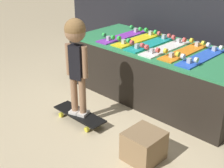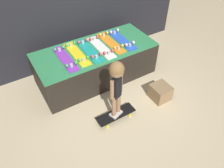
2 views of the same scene
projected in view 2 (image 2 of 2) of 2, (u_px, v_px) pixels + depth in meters
The scene contains 12 objects.
ground_plane at pixel (112, 94), 3.87m from camera, with size 16.00×16.00×0.00m, color beige.
back_wall at pixel (73, 1), 3.86m from camera, with size 4.68×0.10×2.45m.
display_rack at pixel (96, 63), 4.02m from camera, with size 2.13×0.93×0.63m.
skateboard_purple_on_rack at pixel (65, 58), 3.57m from camera, with size 0.18×0.78×0.09m.
skateboard_yellow_on_rack at pixel (77, 53), 3.67m from camera, with size 0.18×0.78×0.09m.
skateboard_teal_on_rack at pixel (89, 50), 3.74m from camera, with size 0.18×0.78×0.09m.
skateboard_white_on_rack at pixel (101, 47), 3.82m from camera, with size 0.18×0.78×0.09m.
skateboard_orange_on_rack at pixel (111, 42), 3.93m from camera, with size 0.18×0.78×0.09m.
skateboard_blue_on_rack at pixel (122, 39), 4.00m from camera, with size 0.18×0.78×0.09m.
skateboard_on_floor at pixel (116, 115), 3.44m from camera, with size 0.63×0.20×0.09m.
child at pixel (117, 81), 2.95m from camera, with size 0.23×0.20×1.01m.
storage_box at pixel (160, 92), 3.72m from camera, with size 0.30×0.31×0.27m.
Camera 2 is at (-1.42, -2.32, 2.76)m, focal length 35.00 mm.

